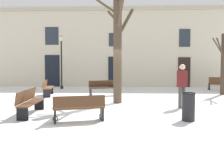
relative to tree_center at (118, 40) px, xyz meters
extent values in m
plane|color=white|center=(-0.30, -0.40, -2.96)|extent=(31.24, 31.24, 0.00)
cube|color=beige|center=(-0.30, 7.24, 0.19)|extent=(19.52, 0.40, 6.28)
cube|color=#B1A993|center=(-0.30, 6.99, 3.08)|extent=(19.52, 0.30, 0.24)
cube|color=black|center=(-5.25, 7.02, -1.71)|extent=(1.16, 0.08, 2.49)
cube|color=#262D38|center=(-5.25, 7.02, 1.02)|extent=(1.05, 0.06, 1.38)
cube|color=black|center=(-0.36, 7.02, -1.78)|extent=(0.91, 0.08, 2.36)
cube|color=#262D38|center=(-0.36, 7.02, 0.71)|extent=(0.82, 0.06, 1.03)
cube|color=black|center=(5.06, 7.02, -1.81)|extent=(0.93, 0.08, 2.30)
cube|color=#262D38|center=(5.06, 7.02, 0.82)|extent=(0.84, 0.06, 1.36)
cylinder|color=#4C3D2D|center=(0.00, -0.01, -0.29)|extent=(0.40, 0.40, 5.33)
cylinder|color=#4C3D2D|center=(-0.25, 0.70, 1.22)|extent=(0.64, 1.52, 0.88)
cylinder|color=#4C3D2D|center=(0.35, 0.28, 0.80)|extent=(0.90, 0.78, 1.48)
cylinder|color=#4C3D2D|center=(-0.69, -0.20, 1.60)|extent=(1.46, 0.49, 0.97)
cylinder|color=#4C3D2D|center=(-0.10, 0.34, 1.83)|extent=(0.37, 0.85, 1.29)
cylinder|color=#4C3D2D|center=(0.12, -0.54, 1.07)|extent=(0.40, 1.19, 1.40)
cylinder|color=#423326|center=(6.19, 2.98, -1.16)|extent=(0.26, 0.26, 3.58)
cylinder|color=#423326|center=(5.80, 2.52, -0.23)|extent=(0.90, 1.02, 1.07)
cylinder|color=#423326|center=(5.87, 3.00, -0.15)|extent=(0.70, 0.09, 1.10)
cylinder|color=black|center=(-4.10, 5.50, -1.24)|extent=(0.10, 0.10, 3.43)
cylinder|color=black|center=(-4.10, 5.50, -2.86)|extent=(0.22, 0.22, 0.20)
cube|color=beige|center=(-4.10, 5.50, 0.66)|extent=(0.24, 0.24, 0.36)
cone|color=black|center=(-4.10, 5.50, 0.84)|extent=(0.30, 0.30, 0.14)
cylinder|color=black|center=(2.34, -3.16, -2.51)|extent=(0.41, 0.41, 0.89)
torus|color=black|center=(2.34, -3.16, -2.05)|extent=(0.44, 0.44, 0.04)
cube|color=#51331E|center=(-1.20, -3.35, -2.50)|extent=(1.69, 0.86, 0.05)
cube|color=#51331E|center=(-1.15, -3.55, -2.28)|extent=(1.60, 0.53, 0.36)
cube|color=black|center=(-0.48, -3.15, -2.73)|extent=(0.16, 0.42, 0.45)
torus|color=black|center=(-0.52, -2.98, -2.88)|extent=(0.17, 0.07, 0.17)
cube|color=black|center=(-1.93, -3.54, -2.73)|extent=(0.16, 0.42, 0.45)
torus|color=black|center=(-1.98, -3.36, -2.88)|extent=(0.17, 0.07, 0.17)
cube|color=#51331E|center=(-3.10, -2.51, -2.51)|extent=(0.49, 1.85, 0.05)
cube|color=#51331E|center=(-3.28, -2.51, -2.26)|extent=(0.19, 1.84, 0.43)
cube|color=black|center=(-3.06, -3.36, -2.73)|extent=(0.37, 0.08, 0.45)
torus|color=black|center=(-2.90, -3.35, -2.88)|extent=(0.04, 0.17, 0.17)
cube|color=black|center=(-3.13, -1.65, -2.73)|extent=(0.37, 0.08, 0.45)
torus|color=black|center=(-2.98, -1.64, -2.88)|extent=(0.04, 0.17, 0.17)
cube|color=#51331E|center=(6.99, 5.00, -2.53)|extent=(1.64, 0.77, 0.05)
cube|color=#51331E|center=(6.95, 4.82, -2.27)|extent=(1.57, 0.48, 0.44)
cube|color=black|center=(6.28, 5.17, -2.74)|extent=(0.14, 0.37, 0.42)
torus|color=black|center=(6.31, 5.32, -2.88)|extent=(0.17, 0.07, 0.17)
cube|color=brown|center=(-3.98, 2.13, -2.48)|extent=(0.70, 1.59, 0.05)
cube|color=brown|center=(-4.17, 2.09, -2.27)|extent=(0.37, 1.53, 0.36)
cube|color=black|center=(-3.85, 1.43, -2.72)|extent=(0.38, 0.13, 0.47)
torus|color=black|center=(-3.69, 1.46, -2.88)|extent=(0.06, 0.17, 0.17)
cube|color=black|center=(-4.11, 2.82, -2.72)|extent=(0.38, 0.13, 0.47)
torus|color=black|center=(-3.95, 2.85, -2.88)|extent=(0.06, 0.17, 0.17)
cube|color=#3D2819|center=(-0.79, 2.17, -2.49)|extent=(1.75, 0.95, 0.05)
cube|color=#3D2819|center=(-0.86, 2.37, -2.27)|extent=(1.63, 0.60, 0.37)
cube|color=black|center=(-1.54, 1.93, -2.72)|extent=(0.18, 0.41, 0.46)
torus|color=black|center=(-1.48, 1.76, -2.88)|extent=(0.17, 0.08, 0.17)
cube|color=black|center=(-0.05, 2.41, -2.72)|extent=(0.18, 0.41, 0.46)
torus|color=black|center=(0.01, 2.23, -2.88)|extent=(0.17, 0.08, 0.17)
cylinder|color=#403D3A|center=(2.78, -1.04, -2.52)|extent=(0.14, 0.14, 0.88)
cylinder|color=#403D3A|center=(2.61, -1.10, -2.52)|extent=(0.14, 0.14, 0.88)
cube|color=#591919|center=(2.70, -1.07, -1.74)|extent=(0.43, 0.34, 0.68)
sphere|color=beige|center=(2.70, -1.07, -1.25)|extent=(0.24, 0.24, 0.24)
camera|label=1|loc=(0.12, -10.43, -1.06)|focal=35.83mm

